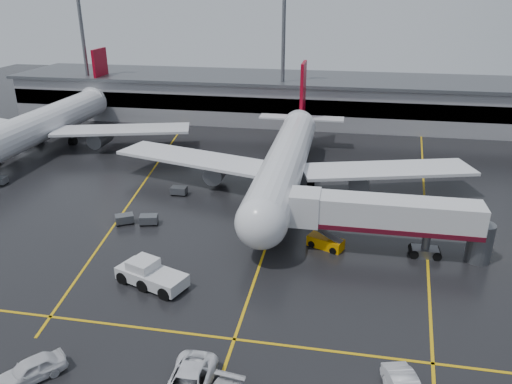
# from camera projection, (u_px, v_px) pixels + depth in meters

# --- Properties ---
(ground) EXTENTS (220.00, 220.00, 0.00)m
(ground) POSITION_uv_depth(u_px,v_px,m) (276.00, 218.00, 57.92)
(ground) COLOR black
(ground) RESTS_ON ground
(apron_line_centre) EXTENTS (0.25, 90.00, 0.02)m
(apron_line_centre) POSITION_uv_depth(u_px,v_px,m) (276.00, 218.00, 57.92)
(apron_line_centre) COLOR gold
(apron_line_centre) RESTS_ON ground
(apron_line_stop) EXTENTS (60.00, 0.25, 0.02)m
(apron_line_stop) POSITION_uv_depth(u_px,v_px,m) (234.00, 339.00, 37.92)
(apron_line_stop) COLOR gold
(apron_line_stop) RESTS_ON ground
(apron_line_left) EXTENTS (9.99, 69.35, 0.02)m
(apron_line_left) POSITION_uv_depth(u_px,v_px,m) (147.00, 178.00, 70.37)
(apron_line_left) COLOR gold
(apron_line_left) RESTS_ON ground
(apron_line_right) EXTENTS (7.57, 69.64, 0.02)m
(apron_line_right) POSITION_uv_depth(u_px,v_px,m) (424.00, 196.00, 63.98)
(apron_line_right) COLOR gold
(apron_line_right) RESTS_ON ground
(terminal) EXTENTS (122.00, 19.00, 8.60)m
(terminal) POSITION_uv_depth(u_px,v_px,m) (311.00, 99.00, 99.85)
(terminal) COLOR gray
(terminal) RESTS_ON ground
(light_mast_left) EXTENTS (3.00, 1.20, 25.45)m
(light_mast_left) POSITION_uv_depth(u_px,v_px,m) (84.00, 46.00, 98.15)
(light_mast_left) COLOR #595B60
(light_mast_left) RESTS_ON ground
(light_mast_mid) EXTENTS (3.00, 1.20, 25.45)m
(light_mast_mid) POSITION_uv_depth(u_px,v_px,m) (283.00, 50.00, 91.42)
(light_mast_mid) COLOR #595B60
(light_mast_mid) RESTS_ON ground
(main_airliner) EXTENTS (48.80, 45.60, 14.10)m
(main_airliner) POSITION_uv_depth(u_px,v_px,m) (287.00, 158.00, 65.13)
(main_airliner) COLOR silver
(main_airliner) RESTS_ON ground
(second_airliner) EXTENTS (48.80, 45.60, 14.10)m
(second_airliner) POSITION_uv_depth(u_px,v_px,m) (48.00, 122.00, 83.10)
(second_airliner) COLOR silver
(second_airliner) RESTS_ON ground
(jet_bridge) EXTENTS (19.90, 3.40, 6.05)m
(jet_bridge) POSITION_uv_depth(u_px,v_px,m) (386.00, 217.00, 48.97)
(jet_bridge) COLOR silver
(jet_bridge) RESTS_ON ground
(pushback_tractor) EXTENTS (7.14, 4.80, 2.37)m
(pushback_tractor) POSITION_uv_depth(u_px,v_px,m) (150.00, 275.00, 44.68)
(pushback_tractor) COLOR silver
(pushback_tractor) RESTS_ON ground
(belt_loader) EXTENTS (4.02, 2.92, 2.35)m
(belt_loader) POSITION_uv_depth(u_px,v_px,m) (326.00, 242.00, 51.21)
(belt_loader) COLOR orange
(belt_loader) RESTS_ON ground
(service_van_d) EXTENTS (4.45, 4.79, 1.59)m
(service_van_d) POSITION_uv_depth(u_px,v_px,m) (30.00, 370.00, 33.77)
(service_van_d) COLOR silver
(service_van_d) RESTS_ON ground
(baggage_cart_a) EXTENTS (2.25, 1.73, 1.12)m
(baggage_cart_a) POSITION_uv_depth(u_px,v_px,m) (149.00, 219.00, 56.21)
(baggage_cart_a) COLOR #595B60
(baggage_cart_a) RESTS_ON ground
(baggage_cart_b) EXTENTS (2.38, 2.14, 1.12)m
(baggage_cart_b) POSITION_uv_depth(u_px,v_px,m) (125.00, 219.00, 56.37)
(baggage_cart_b) COLOR #595B60
(baggage_cart_b) RESTS_ON ground
(baggage_cart_c) EXTENTS (2.00, 1.30, 1.12)m
(baggage_cart_c) POSITION_uv_depth(u_px,v_px,m) (179.00, 190.00, 64.29)
(baggage_cart_c) COLOR #595B60
(baggage_cart_c) RESTS_ON ground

